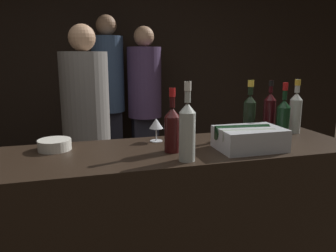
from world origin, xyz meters
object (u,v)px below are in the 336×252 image
at_px(red_wine_bottle_black_foil, 269,112).
at_px(wine_glass, 156,124).
at_px(person_grey_polo, 109,94).
at_px(person_blond_tee, 145,101).
at_px(ice_bin_with_bottles, 248,137).
at_px(red_wine_bottle_tall, 173,127).
at_px(bowl_white, 55,144).
at_px(champagne_bottle, 249,113).
at_px(red_wine_bottle_burgundy, 283,116).
at_px(white_wine_bottle, 187,129).
at_px(person_in_hoodie, 86,120).
at_px(rose_wine_bottle, 295,111).

bearing_deg(red_wine_bottle_black_foil, wine_glass, 179.77).
distance_m(wine_glass, person_grey_polo, 1.72).
bearing_deg(person_blond_tee, wine_glass, -65.62).
xyz_separation_m(ice_bin_with_bottles, red_wine_bottle_tall, (-0.40, 0.06, 0.06)).
bearing_deg(bowl_white, person_blond_tee, 63.39).
height_order(ice_bin_with_bottles, champagne_bottle, champagne_bottle).
bearing_deg(red_wine_bottle_burgundy, person_blond_tee, 106.13).
height_order(wine_glass, white_wine_bottle, white_wine_bottle).
xyz_separation_m(red_wine_bottle_burgundy, red_wine_bottle_black_foil, (-0.03, 0.10, 0.01)).
relative_size(wine_glass, person_blond_tee, 0.08).
xyz_separation_m(red_wine_bottle_burgundy, person_grey_polo, (-0.87, 1.82, -0.04)).
bearing_deg(wine_glass, red_wine_bottle_tall, -82.11).
xyz_separation_m(ice_bin_with_bottles, person_in_hoodie, (-0.80, 1.20, -0.09)).
bearing_deg(ice_bin_with_bottles, wine_glass, 145.75).
bearing_deg(person_in_hoodie, person_grey_polo, -132.03).
distance_m(ice_bin_with_bottles, person_in_hoodie, 1.44).
height_order(bowl_white, champagne_bottle, champagne_bottle).
relative_size(person_in_hoodie, person_grey_polo, 0.91).
relative_size(red_wine_bottle_tall, red_wine_bottle_black_foil, 0.98).
xyz_separation_m(white_wine_bottle, person_in_hoodie, (-0.42, 1.30, -0.18)).
xyz_separation_m(red_wine_bottle_black_foil, person_grey_polo, (-0.84, 1.72, -0.05)).
height_order(red_wine_bottle_burgundy, champagne_bottle, champagne_bottle).
distance_m(wine_glass, person_in_hoodie, 0.99).
height_order(red_wine_bottle_tall, person_grey_polo, person_grey_polo).
bearing_deg(red_wine_bottle_burgundy, person_in_hoodie, 138.49).
distance_m(red_wine_bottle_burgundy, white_wine_bottle, 0.77).
xyz_separation_m(bowl_white, red_wine_bottle_black_foil, (1.30, 0.03, 0.11)).
height_order(person_in_hoodie, person_blond_tee, person_blond_tee).
bearing_deg(red_wine_bottle_burgundy, white_wine_bottle, -158.06).
bearing_deg(red_wine_bottle_burgundy, ice_bin_with_bottles, -150.50).
distance_m(ice_bin_with_bottles, red_wine_bottle_tall, 0.41).
bearing_deg(red_wine_bottle_tall, rose_wine_bottle, 12.95).
bearing_deg(person_blond_tee, red_wine_bottle_black_foil, -40.23).
distance_m(ice_bin_with_bottles, red_wine_bottle_burgundy, 0.40).
distance_m(red_wine_bottle_tall, champagne_bottle, 0.57).
relative_size(red_wine_bottle_tall, person_blond_tee, 0.19).
bearing_deg(person_grey_polo, red_wine_bottle_burgundy, 110.82).
relative_size(wine_glass, champagne_bottle, 0.39).
bearing_deg(person_grey_polo, red_wine_bottle_tall, 89.05).
bearing_deg(red_wine_bottle_tall, person_blond_tee, 82.66).
distance_m(ice_bin_with_bottles, wine_glass, 0.52).
relative_size(red_wine_bottle_burgundy, white_wine_bottle, 0.88).
distance_m(person_in_hoodie, person_blond_tee, 0.96).
bearing_deg(ice_bin_with_bottles, red_wine_bottle_black_foil, 43.43).
relative_size(ice_bin_with_bottles, person_grey_polo, 0.19).
height_order(champagne_bottle, rose_wine_bottle, champagne_bottle).
relative_size(red_wine_bottle_burgundy, rose_wine_bottle, 0.96).
relative_size(ice_bin_with_bottles, wine_glass, 2.56).
xyz_separation_m(wine_glass, person_grey_polo, (-0.10, 1.72, -0.01)).
height_order(white_wine_bottle, champagne_bottle, white_wine_bottle).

